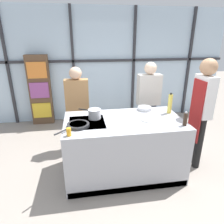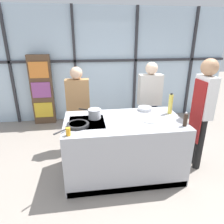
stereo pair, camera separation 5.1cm
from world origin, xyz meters
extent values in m
plane|color=gray|center=(0.00, 0.00, 0.00)|extent=(18.00, 18.00, 0.00)
cube|color=silver|center=(0.00, 2.46, 1.40)|extent=(6.40, 0.04, 2.80)
cube|color=#2D2D33|center=(0.00, 2.41, 1.54)|extent=(6.40, 0.06, 0.06)
cube|color=#2D2D33|center=(-2.30, 2.41, 1.40)|extent=(0.06, 0.06, 2.80)
cube|color=#2D2D33|center=(-0.77, 2.41, 1.40)|extent=(0.06, 0.06, 2.80)
cube|color=#2D2D33|center=(0.77, 2.41, 1.40)|extent=(0.06, 0.06, 2.80)
cube|color=#2D2D33|center=(2.30, 2.41, 1.40)|extent=(0.06, 0.06, 2.80)
cube|color=brown|center=(-1.61, 2.28, 0.86)|extent=(0.52, 0.16, 1.72)
cube|color=gold|center=(-1.61, 2.18, 0.38)|extent=(0.44, 0.03, 0.38)
cube|color=#994C93|center=(-1.61, 2.18, 0.89)|extent=(0.44, 0.03, 0.38)
cube|color=orange|center=(-1.61, 2.18, 1.37)|extent=(0.44, 0.03, 0.38)
cube|color=#A8AAB2|center=(0.00, 0.00, 0.46)|extent=(1.79, 0.99, 0.93)
cube|color=black|center=(-0.56, 0.00, 0.92)|extent=(0.52, 0.52, 0.01)
cube|color=black|center=(0.00, -0.48, 0.05)|extent=(1.76, 0.03, 0.10)
cylinder|color=#38383D|center=(-0.68, -0.12, 0.93)|extent=(0.13, 0.13, 0.01)
cylinder|color=#38383D|center=(-0.43, -0.12, 0.93)|extent=(0.13, 0.13, 0.01)
cylinder|color=#38383D|center=(-0.68, 0.12, 0.93)|extent=(0.13, 0.13, 0.01)
cylinder|color=#38383D|center=(-0.43, 0.12, 0.93)|extent=(0.13, 0.13, 0.01)
cylinder|color=black|center=(1.27, -0.07, 0.45)|extent=(0.12, 0.12, 0.91)
cylinder|color=black|center=(1.27, 0.10, 0.45)|extent=(0.12, 0.12, 0.91)
cube|color=white|center=(1.27, 0.01, 1.23)|extent=(0.17, 0.38, 0.65)
sphere|color=tan|center=(1.27, 0.01, 1.69)|extent=(0.25, 0.25, 0.25)
cube|color=maroon|center=(1.17, 0.01, 1.00)|extent=(0.02, 0.32, 1.00)
cylinder|color=black|center=(-0.60, 0.93, 0.40)|extent=(0.14, 0.14, 0.80)
cylinder|color=black|center=(-0.80, 0.93, 0.40)|extent=(0.14, 0.14, 0.80)
cube|color=#A37547|center=(-0.70, 0.93, 1.09)|extent=(0.43, 0.20, 0.58)
sphere|color=#D8AD8C|center=(-0.70, 0.93, 1.49)|extent=(0.22, 0.22, 0.22)
cylinder|color=#232838|center=(0.80, 0.93, 0.42)|extent=(0.14, 0.14, 0.83)
cylinder|color=#232838|center=(0.60, 0.93, 0.42)|extent=(0.14, 0.14, 0.83)
cube|color=beige|center=(0.70, 0.93, 1.13)|extent=(0.45, 0.20, 0.60)
sphere|color=beige|center=(0.70, 0.93, 1.55)|extent=(0.23, 0.23, 0.23)
cylinder|color=#232326|center=(-0.68, -0.12, 0.95)|extent=(0.31, 0.31, 0.04)
cylinder|color=#B26B2D|center=(-0.68, -0.12, 0.97)|extent=(0.24, 0.24, 0.01)
cylinder|color=#232326|center=(-0.89, -0.32, 0.96)|extent=(0.20, 0.19, 0.02)
cylinder|color=silver|center=(-0.43, 0.12, 1.00)|extent=(0.19, 0.19, 0.15)
cylinder|color=silver|center=(-0.43, 0.12, 1.08)|extent=(0.20, 0.20, 0.01)
cylinder|color=black|center=(-0.59, 0.21, 1.05)|extent=(0.16, 0.10, 0.02)
cylinder|color=white|center=(0.38, -0.07, 0.94)|extent=(0.26, 0.26, 0.01)
cylinder|color=silver|center=(0.44, 0.37, 0.96)|extent=(0.24, 0.24, 0.06)
cylinder|color=#4C4C51|center=(0.44, 0.37, 0.98)|extent=(0.19, 0.19, 0.01)
cylinder|color=#E0CC4C|center=(0.80, 0.17, 1.09)|extent=(0.07, 0.07, 0.31)
cylinder|color=black|center=(0.80, 0.17, 1.26)|extent=(0.04, 0.04, 0.02)
cylinder|color=#332319|center=(0.81, -0.33, 1.02)|extent=(0.06, 0.06, 0.18)
sphere|color=#B2B2B7|center=(0.81, -0.33, 1.12)|extent=(0.03, 0.03, 0.03)
cylinder|color=orange|center=(-0.80, -0.39, 0.98)|extent=(0.06, 0.06, 0.11)
camera|label=1|loc=(-0.61, -2.71, 2.11)|focal=32.00mm
camera|label=2|loc=(-0.56, -2.72, 2.11)|focal=32.00mm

